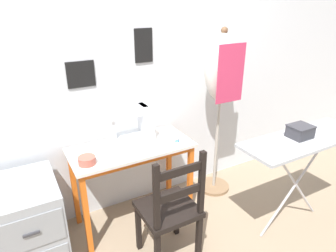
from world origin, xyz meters
TOP-DOWN VIEW (x-y plane):
  - ground_plane at (0.00, 0.00)m, footprint 14.00×14.00m
  - wall_back at (-0.00, 0.53)m, footprint 10.00×0.06m
  - sewing_table at (0.00, 0.22)m, footprint 0.99×0.46m
  - sewing_machine at (0.05, 0.29)m, footprint 0.38×0.17m
  - fabric_bowl at (-0.39, 0.13)m, footprint 0.13×0.13m
  - scissors at (0.39, 0.14)m, footprint 0.12×0.10m
  - thread_spool_near_machine at (0.25, 0.19)m, footprint 0.03×0.03m
  - wooden_chair at (0.06, -0.30)m, footprint 0.40×0.38m
  - filing_cabinet at (-0.83, 0.16)m, footprint 0.43×0.58m
  - dress_form at (0.91, 0.26)m, footprint 0.33×0.32m
  - ironing_board at (1.16, -0.49)m, footprint 1.10×0.36m
  - storage_box at (1.12, -0.46)m, footprint 0.18×0.15m

SIDE VIEW (x-z plane):
  - ground_plane at x=0.00m, z-range 0.00..0.00m
  - filing_cabinet at x=-0.83m, z-range 0.00..0.66m
  - wooden_chair at x=0.06m, z-range -0.03..0.90m
  - sewing_table at x=0.00m, z-range 0.25..0.98m
  - scissors at x=0.39m, z-range 0.72..0.73m
  - thread_spool_near_machine at x=0.25m, z-range 0.72..0.76m
  - fabric_bowl at x=-0.39m, z-range 0.73..0.78m
  - ironing_board at x=1.16m, z-range 0.37..1.21m
  - sewing_machine at x=0.05m, z-range 0.70..1.04m
  - storage_box at x=1.12m, z-range 0.83..0.93m
  - dress_form at x=0.91m, z-range 0.38..1.98m
  - wall_back at x=0.00m, z-range 0.00..2.55m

